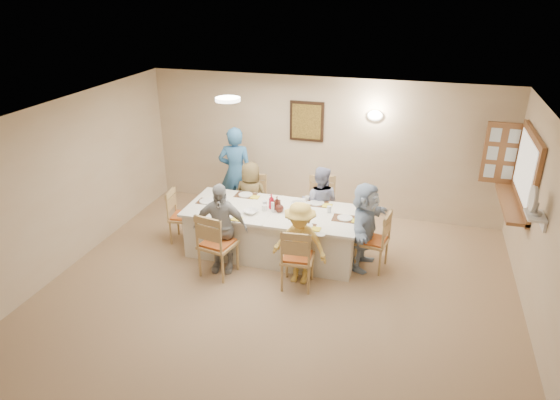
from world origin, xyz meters
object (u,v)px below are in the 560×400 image
(chair_right_end, at_px, (372,240))
(diner_back_left, at_px, (251,197))
(chair_front_right, at_px, (298,256))
(caregiver, at_px, (236,173))
(dining_table, at_px, (273,232))
(condiment_ketchup, at_px, (271,201))
(chair_back_left, at_px, (254,202))
(chair_left_end, at_px, (183,216))
(diner_right_end, at_px, (365,226))
(chair_front_left, at_px, (218,243))
(desk_fan, at_px, (535,204))
(diner_front_left, at_px, (220,228))
(diner_back_right, at_px, (320,204))
(diner_front_right, at_px, (300,243))
(serving_hatch, at_px, (527,171))
(chair_back_right, at_px, (321,208))

(chair_right_end, relative_size, diner_back_left, 0.75)
(chair_front_right, bearing_deg, caregiver, -54.64)
(dining_table, height_order, caregiver, caregiver)
(chair_right_end, xyz_separation_m, condiment_ketchup, (-1.59, 0.04, 0.41))
(caregiver, bearing_deg, chair_back_left, 132.60)
(chair_left_end, xyz_separation_m, diner_right_end, (2.97, 0.00, 0.23))
(chair_left_end, bearing_deg, chair_front_left, -136.98)
(desk_fan, distance_m, dining_table, 3.72)
(chair_left_end, height_order, caregiver, caregiver)
(dining_table, relative_size, chair_left_end, 3.01)
(diner_front_left, bearing_deg, caregiver, 95.41)
(chair_back_left, distance_m, chair_right_end, 2.29)
(diner_back_right, xyz_separation_m, caregiver, (-1.65, 0.47, 0.20))
(chair_left_end, bearing_deg, diner_front_left, -132.48)
(diner_front_right, bearing_deg, chair_left_end, 167.69)
(chair_back_left, bearing_deg, diner_back_right, -13.53)
(diner_right_end, bearing_deg, serving_hatch, -62.17)
(serving_hatch, relative_size, chair_front_left, 1.47)
(diner_back_right, bearing_deg, chair_back_left, -5.65)
(chair_back_right, bearing_deg, diner_back_right, -99.26)
(chair_back_right, xyz_separation_m, chair_front_right, (0.00, -1.60, -0.04))
(chair_left_end, bearing_deg, desk_fan, -103.55)
(chair_front_left, bearing_deg, chair_left_end, -28.91)
(chair_back_left, distance_m, diner_right_end, 2.18)
(desk_fan, distance_m, diner_back_right, 3.28)
(serving_hatch, distance_m, chair_front_right, 3.53)
(diner_back_left, height_order, condiment_ketchup, diner_back_left)
(caregiver, bearing_deg, chair_front_left, 93.47)
(dining_table, height_order, chair_right_end, chair_right_end)
(diner_back_right, bearing_deg, caregiver, -15.83)
(chair_left_end, bearing_deg, chair_right_end, -96.88)
(diner_right_end, height_order, caregiver, caregiver)
(dining_table, xyz_separation_m, diner_back_left, (-0.60, 0.68, 0.24))
(condiment_ketchup, bearing_deg, diner_right_end, -1.62)
(desk_fan, height_order, chair_back_left, desk_fan)
(serving_hatch, distance_m, diner_back_right, 3.11)
(chair_front_left, bearing_deg, chair_back_right, -115.68)
(serving_hatch, xyz_separation_m, diner_front_left, (-4.19, -1.44, -0.81))
(chair_front_right, distance_m, diner_right_end, 1.16)
(chair_back_right, height_order, diner_back_right, diner_back_right)
(caregiver, distance_m, condiment_ketchup, 1.50)
(caregiver, bearing_deg, chair_right_end, 146.62)
(diner_back_left, bearing_deg, chair_left_end, 37.77)
(dining_table, distance_m, chair_back_right, 1.01)
(serving_hatch, height_order, chair_right_end, serving_hatch)
(chair_back_right, bearing_deg, desk_fan, -34.99)
(chair_back_right, relative_size, chair_front_right, 1.08)
(diner_back_left, xyz_separation_m, condiment_ketchup, (0.56, -0.64, 0.26))
(diner_right_end, relative_size, caregiver, 0.80)
(chair_back_right, bearing_deg, caregiver, 158.76)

